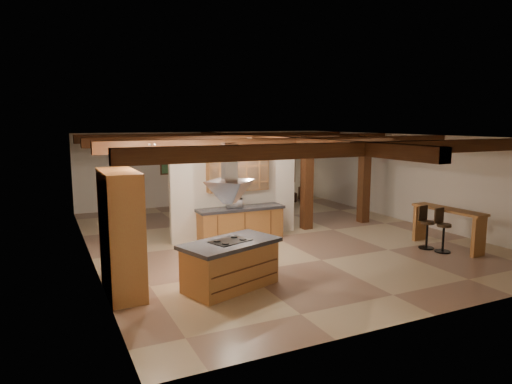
% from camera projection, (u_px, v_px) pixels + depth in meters
% --- Properties ---
extents(ground, '(12.00, 12.00, 0.00)m').
position_uv_depth(ground, '(274.00, 237.00, 13.21)').
color(ground, tan).
rests_on(ground, ground).
extents(room_walls, '(12.00, 12.00, 12.00)m').
position_uv_depth(room_walls, '(274.00, 176.00, 12.93)').
color(room_walls, beige).
rests_on(room_walls, ground).
extents(ceiling_beams, '(10.00, 12.00, 0.28)m').
position_uv_depth(ceiling_beams, '(274.00, 141.00, 12.78)').
color(ceiling_beams, '#391A0E').
rests_on(ceiling_beams, room_walls).
extents(timber_posts, '(2.50, 0.30, 2.90)m').
position_uv_depth(timber_posts, '(337.00, 171.00, 14.44)').
color(timber_posts, '#391A0E').
rests_on(timber_posts, ground).
extents(partition_wall, '(3.80, 0.18, 2.20)m').
position_uv_depth(partition_wall, '(235.00, 199.00, 13.06)').
color(partition_wall, beige).
rests_on(partition_wall, ground).
extents(pantry_cabinet, '(0.67, 1.60, 2.40)m').
position_uv_depth(pantry_cabinet, '(121.00, 233.00, 8.72)').
color(pantry_cabinet, olive).
rests_on(pantry_cabinet, ground).
extents(back_counter, '(2.50, 0.66, 0.94)m').
position_uv_depth(back_counter, '(241.00, 223.00, 12.81)').
color(back_counter, olive).
rests_on(back_counter, ground).
extents(upper_display_cabinet, '(1.80, 0.36, 0.95)m').
position_uv_depth(upper_display_cabinet, '(238.00, 174.00, 12.78)').
color(upper_display_cabinet, olive).
rests_on(upper_display_cabinet, partition_wall).
extents(range_hood, '(1.10, 1.10, 1.40)m').
position_uv_depth(range_hood, '(230.00, 200.00, 8.91)').
color(range_hood, silver).
rests_on(range_hood, room_walls).
extents(back_windows, '(2.70, 0.07, 1.70)m').
position_uv_depth(back_windows, '(268.00, 164.00, 19.46)').
color(back_windows, '#391A0E').
rests_on(back_windows, room_walls).
extents(framed_art, '(0.65, 0.05, 0.85)m').
position_uv_depth(framed_art, '(169.00, 164.00, 17.61)').
color(framed_art, '#391A0E').
rests_on(framed_art, room_walls).
extents(recessed_cans, '(3.16, 2.46, 0.03)m').
position_uv_depth(recessed_cans, '(213.00, 142.00, 9.97)').
color(recessed_cans, silver).
rests_on(recessed_cans, room_walls).
extents(kitchen_island, '(2.19, 1.62, 0.97)m').
position_uv_depth(kitchen_island, '(230.00, 264.00, 9.11)').
color(kitchen_island, olive).
rests_on(kitchen_island, ground).
extents(dining_table, '(1.85, 1.28, 0.59)m').
position_uv_depth(dining_table, '(238.00, 213.00, 15.20)').
color(dining_table, '#371B0D').
rests_on(dining_table, ground).
extents(sofa, '(1.94, 0.78, 0.56)m').
position_uv_depth(sofa, '(272.00, 196.00, 18.75)').
color(sofa, black).
rests_on(sofa, ground).
extents(microwave, '(0.53, 0.46, 0.25)m').
position_uv_depth(microwave, '(235.00, 203.00, 12.64)').
color(microwave, silver).
rests_on(microwave, back_counter).
extents(bar_counter, '(0.65, 2.04, 1.06)m').
position_uv_depth(bar_counter, '(448.00, 221.00, 11.97)').
color(bar_counter, olive).
rests_on(bar_counter, ground).
extents(side_table, '(0.50, 0.50, 0.53)m').
position_uv_depth(side_table, '(304.00, 193.00, 19.52)').
color(side_table, '#391A0E').
rests_on(side_table, ground).
extents(table_lamp, '(0.27, 0.27, 0.32)m').
position_uv_depth(table_lamp, '(305.00, 182.00, 19.45)').
color(table_lamp, black).
rests_on(table_lamp, side_table).
extents(bar_stool_a, '(0.39, 0.40, 1.12)m').
position_uv_depth(bar_stool_a, '(442.00, 230.00, 11.61)').
color(bar_stool_a, black).
rests_on(bar_stool_a, ground).
extents(bar_stool_b, '(0.39, 0.40, 1.12)m').
position_uv_depth(bar_stool_b, '(426.00, 227.00, 11.95)').
color(bar_stool_b, black).
rests_on(bar_stool_b, ground).
extents(dining_chairs, '(2.36, 2.36, 1.27)m').
position_uv_depth(dining_chairs, '(238.00, 202.00, 15.15)').
color(dining_chairs, '#391A0E').
rests_on(dining_chairs, ground).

